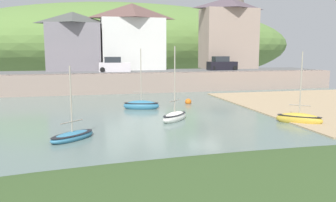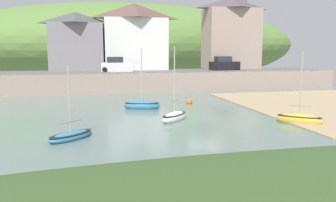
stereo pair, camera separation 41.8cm
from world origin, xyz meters
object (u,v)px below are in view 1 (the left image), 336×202
Objects in this scene: waterfront_building_left at (73,41)px; church_with_spire at (236,18)px; sailboat_far_left at (72,136)px; parked_car_near_slipway at (114,66)px; waterfront_building_centre at (132,36)px; parked_car_by_wall at (222,64)px; sailboat_tall_mast at (299,119)px; fishing_boat_green at (175,117)px; mooring_buoy at (188,102)px; waterfront_building_right at (228,33)px; sailboat_blue_trim at (141,105)px.

church_with_spire is (26.16, 4.00, 3.95)m from waterfront_building_left.
sailboat_far_left is 26.66m from parked_car_near_slipway.
waterfront_building_centre is 2.27× the size of parked_car_by_wall.
waterfront_building_left is at bearing 180.00° from waterfront_building_centre.
church_with_spire is 3.43× the size of sailboat_far_left.
sailboat_tall_mast is at bearing -39.82° from sailboat_far_left.
sailboat_far_left is (-7.40, -4.06, -0.08)m from fishing_boat_green.
sailboat_tall_mast is at bearing -62.99° from parked_car_near_slipway.
mooring_buoy is at bearing -125.25° from parked_car_by_wall.
sailboat_tall_mast is at bearing -65.10° from mooring_buoy.
waterfront_building_right reaches higher than sailboat_far_left.
fishing_boat_green is 9.10m from sailboat_tall_mast.
waterfront_building_centre reaches higher than mooring_buoy.
waterfront_building_right is 7.08m from parked_car_by_wall.
fishing_boat_green is at bearing -158.77° from sailboat_tall_mast.
fishing_boat_green reaches higher than mooring_buoy.
fishing_boat_green is 8.55m from mooring_buoy.
parked_car_near_slipway is at bearing 36.14° from sailboat_far_left.
sailboat_far_left reaches higher than parked_car_by_wall.
church_with_spire is at bearing 53.81° from parked_car_by_wall.
waterfront_building_left reaches higher than parked_car_by_wall.
church_with_spire is 24.72× the size of mooring_buoy.
sailboat_far_left is 1.09× the size of parked_car_by_wall.
sailboat_far_left is at bearing -126.96° from waterfront_building_right.
waterfront_building_left is 23.27m from waterfront_building_right.
waterfront_building_centre is 13.51m from parked_car_by_wall.
fishing_boat_green is at bearing -122.12° from parked_car_by_wall.
waterfront_building_left is 1.94× the size of parked_car_by_wall.
parked_car_by_wall is at bearing 56.78° from mooring_buoy.
waterfront_building_right is (14.94, 0.00, 0.67)m from waterfront_building_centre.
sailboat_blue_trim is 13.59m from sailboat_tall_mast.
church_with_spire is at bearing 13.11° from fishing_boat_green.
waterfront_building_right is at bearing 66.04° from sailboat_blue_trim.
mooring_buoy is at bearing -63.94° from parked_car_near_slipway.
waterfront_building_right is 1.87× the size of fishing_boat_green.
sailboat_far_left is 15.98m from sailboat_tall_mast.
church_with_spire is at bearing 25.38° from parked_car_near_slipway.
sailboat_far_left is at bearing -89.52° from waterfront_building_left.
mooring_buoy is (-15.04, -22.66, -10.25)m from church_with_spire.
fishing_boat_green is 1.02× the size of sailboat_blue_trim.
mooring_buoy is (-9.27, -14.16, -3.01)m from parked_car_by_wall.
church_with_spire is 3.75× the size of parked_car_by_wall.
sailboat_far_left is 16.10m from mooring_buoy.
parked_car_near_slipway is at bearing 109.16° from sailboat_blue_trim.
parked_car_near_slipway is at bearing 50.78° from fishing_boat_green.
fishing_boat_green is at bearing -14.41° from sailboat_far_left.
waterfront_building_centre is at bearing 99.80° from sailboat_blue_trim.
waterfront_building_left is 12.81× the size of mooring_buoy.
sailboat_blue_trim is 21.66m from parked_car_by_wall.
waterfront_building_left is 0.75× the size of waterfront_building_right.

